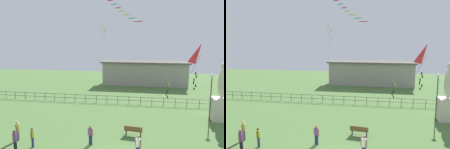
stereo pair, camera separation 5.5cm
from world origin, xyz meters
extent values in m
cube|color=beige|center=(8.92, 9.91, 1.11)|extent=(1.73, 1.73, 2.22)
ellipsoid|color=beige|center=(8.92, 9.91, 3.66)|extent=(0.90, 0.76, 2.88)
sphere|color=beige|center=(8.92, 9.91, 5.35)|extent=(0.56, 0.56, 0.56)
cylinder|color=#38383D|center=(7.87, 9.75, 2.13)|extent=(0.10, 0.10, 4.27)
sphere|color=white|center=(7.87, 9.75, 4.42)|extent=(0.36, 0.36, 0.36)
cube|color=brown|center=(0.83, 4.90, 0.45)|extent=(1.54, 0.58, 0.06)
cube|color=brown|center=(0.81, 4.72, 0.67)|extent=(1.50, 0.24, 0.36)
cube|color=#333338|center=(0.23, 4.97, 0.23)|extent=(0.08, 0.36, 0.45)
cube|color=#333338|center=(1.42, 4.82, 0.23)|extent=(0.08, 0.36, 0.45)
cylinder|color=#3F4C47|center=(-8.04, 2.46, 0.40)|extent=(0.14, 0.14, 0.79)
cylinder|color=#3F4C47|center=(-8.09, 2.61, 0.40)|extent=(0.14, 0.14, 0.79)
cylinder|color=gold|center=(-8.06, 2.53, 1.07)|extent=(0.29, 0.29, 0.56)
sphere|color=beige|center=(-8.06, 2.53, 1.46)|extent=(0.21, 0.21, 0.21)
cylinder|color=beige|center=(-8.01, 2.35, 1.04)|extent=(0.09, 0.09, 0.53)
cylinder|color=beige|center=(-8.12, 2.72, 1.04)|extent=(0.09, 0.09, 0.53)
cylinder|color=white|center=(1.40, 1.32, 1.10)|extent=(0.30, 0.30, 0.57)
sphere|color=#8C6647|center=(1.40, 1.32, 1.49)|extent=(0.22, 0.22, 0.22)
cylinder|color=#8C6647|center=(1.57, 1.23, 1.06)|extent=(0.09, 0.09, 0.54)
cylinder|color=#8C6647|center=(1.23, 1.42, 1.06)|extent=(0.09, 0.09, 0.54)
cylinder|color=black|center=(-7.18, 0.77, 0.42)|extent=(0.14, 0.14, 0.84)
cylinder|color=black|center=(-7.17, 0.61, 0.42)|extent=(0.14, 0.14, 0.84)
cylinder|color=purple|center=(-7.17, 0.69, 1.14)|extent=(0.31, 0.31, 0.59)
sphere|color=brown|center=(-7.17, 0.69, 1.55)|extent=(0.23, 0.23, 0.23)
cylinder|color=brown|center=(-7.14, 0.90, 1.67)|extent=(0.17, 0.10, 0.57)
cylinder|color=brown|center=(-7.16, 0.48, 1.10)|extent=(0.09, 0.09, 0.56)
cylinder|color=navy|center=(-6.33, 1.52, 0.38)|extent=(0.13, 0.13, 0.76)
cylinder|color=navy|center=(-6.36, 1.67, 0.38)|extent=(0.13, 0.13, 0.76)
cylinder|color=gold|center=(-6.34, 1.60, 1.03)|extent=(0.28, 0.28, 0.54)
sphere|color=brown|center=(-6.34, 1.60, 1.40)|extent=(0.20, 0.20, 0.20)
cylinder|color=brown|center=(-6.31, 1.41, 0.99)|extent=(0.08, 0.08, 0.51)
cylinder|color=brown|center=(-6.37, 1.78, 0.99)|extent=(0.08, 0.08, 0.51)
cylinder|color=navy|center=(-2.17, 2.71, 0.39)|extent=(0.13, 0.13, 0.78)
cylinder|color=navy|center=(-2.32, 2.74, 0.39)|extent=(0.13, 0.13, 0.78)
cylinder|color=purple|center=(-2.24, 2.73, 1.06)|extent=(0.29, 0.29, 0.55)
sphere|color=tan|center=(-2.24, 2.73, 1.44)|extent=(0.21, 0.21, 0.21)
cylinder|color=tan|center=(-2.06, 2.69, 1.02)|extent=(0.09, 0.09, 0.52)
cylinder|color=tan|center=(-2.43, 2.76, 1.02)|extent=(0.09, 0.09, 0.52)
pyramid|color=yellow|center=(3.26, 5.11, 4.70)|extent=(0.39, 1.18, 0.95)
cylinder|color=#4C381E|center=(3.42, 5.12, 4.23)|extent=(0.35, 0.03, 0.95)
cube|color=black|center=(3.44, 5.13, 3.78)|extent=(0.10, 0.02, 0.20)
cube|color=black|center=(3.37, 5.09, 3.56)|extent=(0.09, 0.03, 0.20)
cube|color=black|center=(3.47, 5.14, 3.34)|extent=(0.10, 0.04, 0.21)
pyramid|color=red|center=(5.52, 3.57, 6.86)|extent=(0.89, 1.11, 1.34)
cylinder|color=#4C381E|center=(5.19, 3.49, 6.19)|extent=(0.66, 0.18, 1.34)
cube|color=black|center=(5.22, 3.50, 5.52)|extent=(0.10, 0.02, 0.21)
cube|color=black|center=(5.28, 3.53, 5.30)|extent=(0.09, 0.03, 0.20)
cube|color=black|center=(5.13, 3.46, 5.08)|extent=(0.10, 0.03, 0.20)
cube|color=black|center=(5.10, 3.44, 4.86)|extent=(0.08, 0.04, 0.20)
cube|color=black|center=(5.28, 3.53, 4.64)|extent=(0.12, 0.04, 0.21)
cube|color=black|center=(5.17, 3.48, 4.42)|extent=(0.11, 0.03, 0.21)
pyramid|color=yellow|center=(-2.63, 7.91, 9.07)|extent=(0.78, 0.91, 1.31)
cylinder|color=#4C381E|center=(-2.35, 7.98, 8.42)|extent=(0.58, 0.17, 1.31)
cube|color=white|center=(-2.41, 7.96, 7.78)|extent=(0.10, 0.02, 0.20)
cube|color=white|center=(-2.35, 7.98, 7.56)|extent=(0.08, 0.05, 0.20)
cube|color=white|center=(-2.39, 7.96, 7.34)|extent=(0.08, 0.02, 0.20)
cube|color=red|center=(-0.93, 4.00, 10.70)|extent=(0.54, 0.59, 0.03)
cube|color=#19B2B2|center=(-0.56, 3.57, 10.36)|extent=(0.56, 0.58, 0.03)
cube|color=#B22DB2|center=(-0.23, 3.11, 10.06)|extent=(0.50, 0.61, 0.03)
cube|color=yellow|center=(0.08, 2.64, 9.77)|extent=(0.53, 0.60, 0.03)
cube|color=yellow|center=(0.44, 2.19, 9.49)|extent=(0.55, 0.59, 0.03)
cube|color=#19B2B2|center=(0.82, 1.77, 9.24)|extent=(0.57, 0.58, 0.03)
cube|color=red|center=(1.24, 1.39, 9.01)|extent=(0.60, 0.53, 0.03)
cylinder|color=#4C4742|center=(-16.65, 14.00, 0.47)|extent=(0.06, 0.06, 0.95)
cylinder|color=#4C4742|center=(-15.32, 14.00, 0.47)|extent=(0.06, 0.06, 0.95)
cylinder|color=#4C4742|center=(-13.91, 14.00, 0.47)|extent=(0.06, 0.06, 0.95)
cylinder|color=#4C4742|center=(-12.57, 14.00, 0.47)|extent=(0.06, 0.06, 0.95)
cylinder|color=#4C4742|center=(-11.24, 14.00, 0.47)|extent=(0.06, 0.06, 0.95)
cylinder|color=#4C4742|center=(-9.90, 14.00, 0.47)|extent=(0.06, 0.06, 0.95)
cylinder|color=#4C4742|center=(-8.50, 14.00, 0.47)|extent=(0.06, 0.06, 0.95)
cylinder|color=#4C4742|center=(-7.18, 14.00, 0.47)|extent=(0.06, 0.06, 0.95)
cylinder|color=#4C4742|center=(-5.80, 14.00, 0.47)|extent=(0.06, 0.06, 0.95)
cylinder|color=#4C4742|center=(-4.43, 14.00, 0.47)|extent=(0.06, 0.06, 0.95)
cylinder|color=#4C4742|center=(-3.11, 14.00, 0.47)|extent=(0.06, 0.06, 0.95)
cylinder|color=#4C4742|center=(-1.78, 14.00, 0.47)|extent=(0.06, 0.06, 0.95)
cylinder|color=#4C4742|center=(-0.42, 14.00, 0.47)|extent=(0.06, 0.06, 0.95)
cylinder|color=#4C4742|center=(0.98, 14.00, 0.47)|extent=(0.06, 0.06, 0.95)
cylinder|color=#4C4742|center=(2.33, 14.00, 0.47)|extent=(0.06, 0.06, 0.95)
cylinder|color=#4C4742|center=(3.69, 14.00, 0.47)|extent=(0.06, 0.06, 0.95)
cylinder|color=#4C4742|center=(5.03, 14.00, 0.47)|extent=(0.06, 0.06, 0.95)
cylinder|color=#4C4742|center=(6.35, 14.00, 0.47)|extent=(0.06, 0.06, 0.95)
cylinder|color=#4C4742|center=(7.74, 14.00, 0.47)|extent=(0.06, 0.06, 0.95)
cylinder|color=#4C4742|center=(9.07, 14.00, 0.47)|extent=(0.06, 0.06, 0.95)
cylinder|color=#4C4742|center=(10.42, 14.00, 0.47)|extent=(0.06, 0.06, 0.95)
cube|color=#4C4742|center=(0.00, 14.00, 0.91)|extent=(36.00, 0.05, 0.05)
cube|color=#4C4742|center=(0.00, 14.00, 0.47)|extent=(36.00, 0.05, 0.05)
cube|color=gray|center=(1.12, 26.00, 1.87)|extent=(13.86, 3.23, 3.73)
cube|color=#59544C|center=(1.12, 26.00, 3.85)|extent=(14.46, 3.83, 0.24)
camera|label=1|loc=(2.11, -13.58, 8.09)|focal=37.87mm
camera|label=2|loc=(2.17, -13.58, 8.09)|focal=37.87mm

